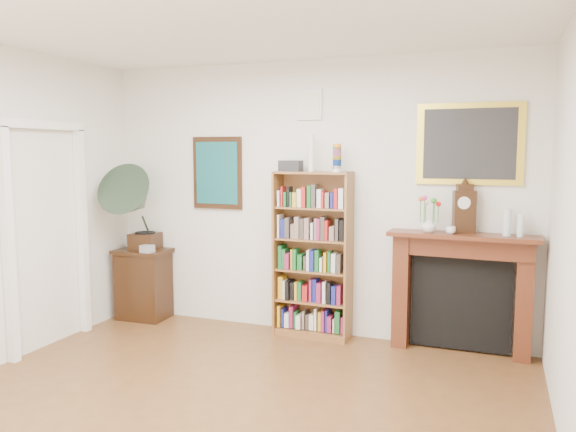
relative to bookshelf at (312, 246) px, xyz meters
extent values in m
cube|color=silver|center=(-0.09, 0.16, 0.46)|extent=(4.50, 0.01, 2.80)
cube|color=white|center=(-2.29, -1.61, 0.11)|extent=(0.08, 0.08, 2.10)
cube|color=white|center=(-2.29, -0.67, 0.11)|extent=(0.08, 0.08, 2.10)
cube|color=white|center=(-2.29, -1.14, 1.19)|extent=(0.08, 1.02, 0.08)
cube|color=black|center=(-1.14, 0.14, 0.71)|extent=(0.58, 0.03, 0.78)
cube|color=#125458|center=(-1.14, 0.12, 0.71)|extent=(0.50, 0.01, 0.67)
cube|color=white|center=(-0.09, 0.14, 1.41)|extent=(0.26, 0.03, 0.30)
cube|color=silver|center=(-0.09, 0.12, 1.41)|extent=(0.22, 0.01, 0.26)
cube|color=gold|center=(1.46, 0.14, 1.01)|extent=(0.95, 0.03, 0.75)
cube|color=#262628|center=(1.46, 0.12, 1.01)|extent=(0.82, 0.01, 0.65)
cube|color=brown|center=(-0.38, 0.00, -0.10)|extent=(0.03, 0.27, 1.68)
cube|color=brown|center=(0.38, 0.00, -0.10)|extent=(0.03, 0.27, 1.68)
cube|color=brown|center=(0.00, 0.00, 0.73)|extent=(0.78, 0.29, 0.02)
cube|color=brown|center=(0.00, 0.00, -0.90)|extent=(0.78, 0.29, 0.07)
cube|color=brown|center=(0.00, 0.13, -0.10)|extent=(0.77, 0.04, 1.68)
cube|color=brown|center=(0.00, 0.00, -0.58)|extent=(0.73, 0.27, 0.02)
cube|color=brown|center=(0.00, 0.00, -0.26)|extent=(0.73, 0.27, 0.02)
cube|color=brown|center=(0.00, 0.00, 0.06)|extent=(0.73, 0.27, 0.02)
cube|color=brown|center=(0.00, 0.00, 0.38)|extent=(0.73, 0.27, 0.02)
cube|color=black|center=(-1.98, -0.07, -0.54)|extent=(0.59, 0.44, 0.79)
cube|color=#502112|center=(0.89, 0.04, -0.39)|extent=(0.16, 0.20, 1.10)
cube|color=#502112|center=(1.99, 0.04, -0.39)|extent=(0.16, 0.20, 1.10)
cube|color=#502112|center=(1.44, 0.04, 0.07)|extent=(1.25, 0.24, 0.18)
cube|color=#502112|center=(1.44, 0.00, 0.18)|extent=(1.35, 0.37, 0.04)
cube|color=black|center=(1.44, 0.10, -0.48)|extent=(0.91, 0.09, 0.88)
cube|color=black|center=(-1.97, -0.04, -0.06)|extent=(0.33, 0.33, 0.18)
cylinder|color=black|center=(-1.97, -0.04, 0.04)|extent=(0.25, 0.25, 0.01)
cone|color=#304535|center=(-1.97, -0.21, 0.44)|extent=(0.68, 0.80, 0.76)
cube|color=#B5B5C2|center=(-1.82, -0.21, -0.11)|extent=(0.14, 0.14, 0.08)
cube|color=black|center=(1.44, 0.05, 0.39)|extent=(0.22, 0.16, 0.39)
cylinder|color=white|center=(1.44, -0.01, 0.48)|extent=(0.11, 0.04, 0.11)
cube|color=black|center=(1.44, 0.05, 0.61)|extent=(0.16, 0.13, 0.07)
imported|color=silver|center=(1.14, -0.02, 0.26)|extent=(0.17, 0.17, 0.14)
imported|color=silver|center=(1.34, -0.05, 0.23)|extent=(0.09, 0.09, 0.07)
cylinder|color=silver|center=(1.81, 0.00, 0.32)|extent=(0.07, 0.07, 0.24)
cylinder|color=silver|center=(1.93, 0.00, 0.30)|extent=(0.06, 0.06, 0.20)
camera|label=1|loc=(1.73, -5.30, 0.94)|focal=35.00mm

